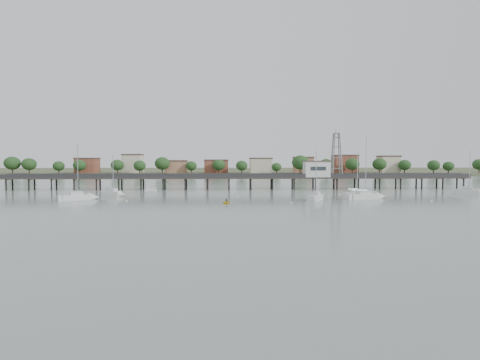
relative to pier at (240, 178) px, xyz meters
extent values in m
plane|color=slate|center=(0.00, -60.00, -3.79)|extent=(500.00, 500.00, 0.00)
cube|color=#2D2823|center=(0.00, 0.00, -0.04)|extent=(150.00, 5.00, 0.50)
cube|color=#333335|center=(0.00, -2.40, 0.76)|extent=(150.00, 0.12, 1.10)
cube|color=#333335|center=(0.00, 2.40, 0.76)|extent=(150.00, 0.12, 1.10)
cylinder|color=black|center=(-73.00, -1.90, -1.99)|extent=(0.50, 0.50, 4.40)
cylinder|color=black|center=(-73.00, 1.90, -1.99)|extent=(0.50, 0.50, 4.40)
cylinder|color=black|center=(0.00, -1.90, -1.99)|extent=(0.50, 0.50, 4.40)
cylinder|color=black|center=(0.00, 1.90, -1.99)|extent=(0.50, 0.50, 4.40)
cylinder|color=black|center=(73.00, -1.90, -1.99)|extent=(0.50, 0.50, 4.40)
cylinder|color=black|center=(73.00, 1.90, -1.99)|extent=(0.50, 0.50, 4.40)
cube|color=silver|center=(25.00, 0.00, 2.71)|extent=(8.00, 5.00, 5.00)
cube|color=#4C3833|center=(25.00, 0.00, 5.36)|extent=(8.40, 5.40, 0.30)
cube|color=slate|center=(31.50, 0.00, 14.36)|extent=(1.80, 1.80, 0.30)
cube|color=silver|center=(31.50, 0.00, 15.11)|extent=(0.90, 0.90, 1.20)
cube|color=silver|center=(28.70, -28.22, -3.32)|extent=(5.92, 3.87, 1.65)
cone|color=silver|center=(31.95, -27.07, -3.32)|extent=(2.89, 2.79, 2.15)
cube|color=silver|center=(28.70, -28.22, -2.14)|extent=(2.89, 2.44, 0.75)
cylinder|color=#A5A8AA|center=(29.06, -28.10, 2.68)|extent=(0.18, 0.18, 10.35)
cylinder|color=#A5A8AA|center=(27.83, -28.53, -1.59)|extent=(3.08, 1.19, 0.12)
cube|color=silver|center=(62.81, -20.36, -3.32)|extent=(6.08, 5.08, 1.65)
cube|color=silver|center=(62.81, -20.36, -2.14)|extent=(3.14, 2.93, 0.75)
cylinder|color=#A5A8AA|center=(63.15, -20.58, 2.94)|extent=(0.18, 0.18, 10.87)
cylinder|color=#A5A8AA|center=(62.01, -19.82, -1.59)|extent=(2.88, 1.97, 0.12)
cube|color=silver|center=(29.27, -32.30, -3.32)|extent=(7.97, 4.66, 1.65)
cone|color=silver|center=(33.81, -31.15, -3.32)|extent=(3.74, 3.59, 2.91)
cube|color=silver|center=(29.27, -32.30, -2.14)|extent=(3.80, 3.08, 0.75)
cylinder|color=#A5A8AA|center=(29.78, -32.17, 4.53)|extent=(0.18, 0.18, 14.04)
cylinder|color=#A5A8AA|center=(28.06, -32.60, -1.59)|extent=(4.26, 1.19, 0.12)
cube|color=silver|center=(-34.78, -21.65, -3.32)|extent=(5.44, 3.97, 1.65)
cone|color=silver|center=(-31.92, -23.02, -3.32)|extent=(2.76, 2.70, 1.98)
cube|color=silver|center=(-34.78, -21.65, -2.14)|extent=(2.72, 2.40, 0.75)
cylinder|color=#A5A8AA|center=(-34.47, -21.80, 2.27)|extent=(0.18, 0.18, 9.53)
cylinder|color=#A5A8AA|center=(-35.55, -21.29, -1.59)|extent=(2.73, 1.39, 0.12)
cube|color=silver|center=(-40.48, -32.03, -3.32)|extent=(6.81, 5.48, 1.65)
cone|color=silver|center=(-37.03, -29.95, -3.32)|extent=(3.60, 3.53, 2.51)
cube|color=silver|center=(-40.48, -32.03, -2.14)|extent=(3.49, 3.20, 0.75)
cylinder|color=#A5A8AA|center=(-40.09, -31.80, 3.55)|extent=(0.18, 0.18, 12.09)
cylinder|color=#A5A8AA|center=(-41.40, -32.59, -1.59)|extent=(3.28, 2.05, 0.12)
cube|color=silver|center=(16.65, -35.12, -3.32)|extent=(4.73, 5.88, 1.65)
cone|color=silver|center=(18.45, -32.14, -3.32)|extent=(3.05, 3.10, 2.16)
cube|color=silver|center=(16.65, -35.12, -2.14)|extent=(2.76, 3.01, 0.75)
cylinder|color=#A5A8AA|center=(16.85, -34.79, 2.72)|extent=(0.18, 0.18, 10.43)
cylinder|color=#A5A8AA|center=(16.18, -35.91, -1.59)|extent=(1.78, 2.84, 0.12)
cube|color=silver|center=(-27.32, -6.89, -3.45)|extent=(3.60, 1.61, 0.98)
cube|color=silver|center=(-28.10, -6.92, -2.86)|extent=(1.23, 1.23, 0.59)
imported|color=yellow|center=(-4.54, -40.69, -3.79)|extent=(2.25, 0.97, 3.04)
imported|color=black|center=(-4.54, -40.69, -3.79)|extent=(0.51, 1.00, 0.23)
ellipsoid|color=beige|center=(-1.60, -27.34, -3.71)|extent=(0.56, 0.56, 0.39)
ellipsoid|color=beige|center=(27.35, -18.21, -3.71)|extent=(0.56, 0.56, 0.39)
ellipsoid|color=beige|center=(43.44, -37.64, -3.71)|extent=(0.56, 0.56, 0.39)
ellipsoid|color=beige|center=(9.92, -40.55, -3.71)|extent=(0.56, 0.56, 0.39)
ellipsoid|color=beige|center=(-31.32, -30.19, -3.71)|extent=(0.56, 0.56, 0.39)
ellipsoid|color=beige|center=(-27.92, -34.95, -3.71)|extent=(0.56, 0.56, 0.39)
ellipsoid|color=beige|center=(22.48, -25.34, -3.71)|extent=(0.56, 0.56, 0.39)
cube|color=#475133|center=(0.00, 185.00, -3.29)|extent=(500.00, 170.00, 1.40)
cube|color=brown|center=(-90.00, 123.00, 1.91)|extent=(13.00, 10.50, 9.00)
cube|color=brown|center=(-62.00, 123.00, 1.91)|extent=(13.00, 10.50, 9.00)
cube|color=brown|center=(-35.00, 123.00, 1.91)|extent=(13.00, 10.50, 9.00)
cube|color=brown|center=(-10.00, 123.00, 1.91)|extent=(13.00, 10.50, 9.00)
cube|color=brown|center=(18.00, 123.00, 1.91)|extent=(13.00, 10.50, 9.00)
cube|color=brown|center=(45.00, 123.00, 1.91)|extent=(13.00, 10.50, 9.00)
cube|color=brown|center=(72.00, 123.00, 1.91)|extent=(13.00, 10.50, 9.00)
cube|color=brown|center=(100.00, 123.00, 1.91)|extent=(13.00, 10.50, 9.00)
ellipsoid|color=#183B1A|center=(-120.00, 111.00, 2.21)|extent=(8.00, 8.00, 6.80)
ellipsoid|color=#183B1A|center=(0.00, 111.00, 2.21)|extent=(8.00, 8.00, 6.80)
ellipsoid|color=#183B1A|center=(120.00, 111.00, 2.21)|extent=(8.00, 8.00, 6.80)
camera|label=1|loc=(-4.97, -129.16, 6.04)|focal=30.00mm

